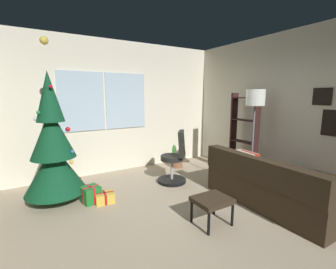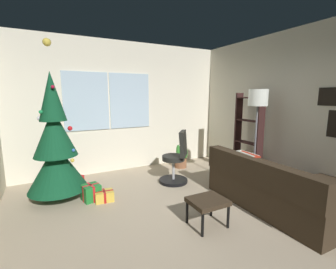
% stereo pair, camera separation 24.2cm
% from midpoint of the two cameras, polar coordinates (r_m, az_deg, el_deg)
% --- Properties ---
extents(ground_plane, '(4.68, 5.27, 0.10)m').
position_cam_midpoint_polar(ground_plane, '(3.40, 3.57, -21.36)').
color(ground_plane, tan).
extents(wall_back_with_windows, '(4.68, 0.12, 2.85)m').
position_cam_midpoint_polar(wall_back_with_windows, '(5.34, -13.14, 6.55)').
color(wall_back_with_windows, silver).
rests_on(wall_back_with_windows, ground_plane).
extents(wall_right_with_frames, '(0.12, 5.27, 2.85)m').
position_cam_midpoint_polar(wall_right_with_frames, '(4.72, 28.52, 5.17)').
color(wall_right_with_frames, silver).
rests_on(wall_right_with_frames, ground_plane).
extents(couch, '(1.51, 2.05, 0.82)m').
position_cam_midpoint_polar(couch, '(4.03, 24.45, -11.72)').
color(couch, '#33271A').
rests_on(couch, ground_plane).
extents(footstool, '(0.47, 0.40, 0.37)m').
position_cam_midpoint_polar(footstool, '(3.21, 8.56, -16.01)').
color(footstool, '#33271A').
rests_on(footstool, ground_plane).
extents(holiday_tree, '(0.93, 0.93, 2.54)m').
position_cam_midpoint_polar(holiday_tree, '(4.12, -27.82, -3.44)').
color(holiday_tree, '#4C331E').
rests_on(holiday_tree, ground_plane).
extents(gift_box_red, '(0.39, 0.38, 0.17)m').
position_cam_midpoint_polar(gift_box_red, '(4.84, -24.17, -10.80)').
color(gift_box_red, red).
rests_on(gift_box_red, ground_plane).
extents(gift_box_green, '(0.31, 0.31, 0.27)m').
position_cam_midpoint_polar(gift_box_green, '(4.07, -20.08, -13.68)').
color(gift_box_green, '#1E722D').
rests_on(gift_box_green, ground_plane).
extents(gift_box_gold, '(0.31, 0.24, 0.17)m').
position_cam_midpoint_polar(gift_box_gold, '(4.01, -17.03, -14.62)').
color(gift_box_gold, gold).
rests_on(gift_box_gold, ground_plane).
extents(office_chair, '(0.60, 0.59, 1.03)m').
position_cam_midpoint_polar(office_chair, '(4.56, 0.11, -6.81)').
color(office_chair, black).
rests_on(office_chair, ground_plane).
extents(bookshelf, '(0.18, 0.64, 1.74)m').
position_cam_midpoint_polar(bookshelf, '(5.17, 16.87, -1.11)').
color(bookshelf, black).
rests_on(bookshelf, ground_plane).
extents(floor_lamp, '(0.32, 0.32, 1.80)m').
position_cam_midpoint_polar(floor_lamp, '(4.33, 19.05, 6.55)').
color(floor_lamp, slate).
rests_on(floor_lamp, ground_plane).
extents(potted_plant, '(0.32, 0.36, 0.67)m').
position_cam_midpoint_polar(potted_plant, '(5.54, 1.12, -5.86)').
color(potted_plant, brown).
rests_on(potted_plant, ground_plane).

